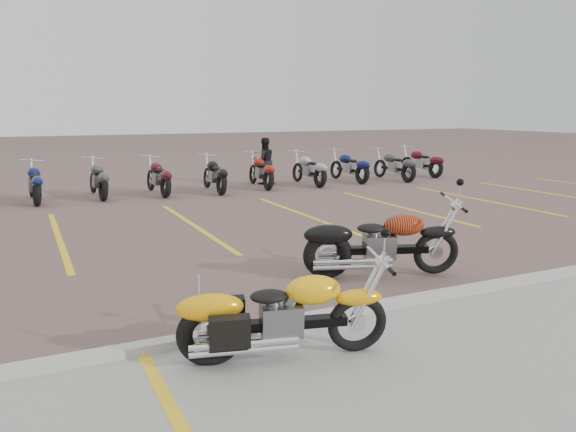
# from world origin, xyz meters

# --- Properties ---
(ground) EXTENTS (100.00, 100.00, 0.00)m
(ground) POSITION_xyz_m (0.00, 0.00, 0.00)
(ground) COLOR brown
(ground) RESTS_ON ground
(concrete_apron) EXTENTS (60.00, 5.00, 0.01)m
(concrete_apron) POSITION_xyz_m (0.00, -4.50, 0.01)
(concrete_apron) COLOR #9E9B93
(concrete_apron) RESTS_ON ground
(curb) EXTENTS (60.00, 0.18, 0.12)m
(curb) POSITION_xyz_m (0.00, -2.00, 0.06)
(curb) COLOR #ADAAA3
(curb) RESTS_ON ground
(parking_stripes) EXTENTS (38.00, 5.50, 0.01)m
(parking_stripes) POSITION_xyz_m (0.00, 4.00, 0.00)
(parking_stripes) COLOR yellow
(parking_stripes) RESTS_ON ground
(yellow_cruiser) EXTENTS (2.08, 0.65, 0.87)m
(yellow_cruiser) POSITION_xyz_m (-1.08, -2.69, 0.43)
(yellow_cruiser) COLOR black
(yellow_cruiser) RESTS_ON ground
(flame_cruiser) EXTENTS (2.25, 0.94, 0.96)m
(flame_cruiser) POSITION_xyz_m (1.40, -0.77, 0.48)
(flame_cruiser) COLOR black
(flame_cruiser) RESTS_ON ground
(person_b) EXTENTS (0.78, 0.62, 1.54)m
(person_b) POSITION_xyz_m (4.06, 9.66, 0.77)
(person_b) COLOR black
(person_b) RESTS_ON ground
(bg_bike_row) EXTENTS (18.82, 2.01, 1.10)m
(bg_bike_row) POSITION_xyz_m (1.13, 8.95, 0.55)
(bg_bike_row) COLOR black
(bg_bike_row) RESTS_ON ground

